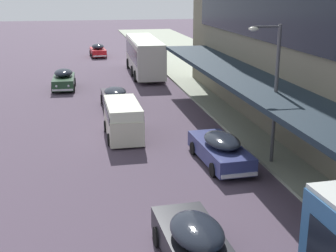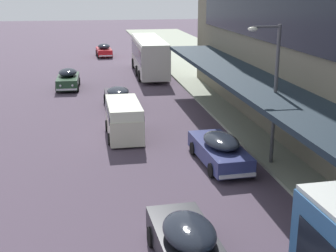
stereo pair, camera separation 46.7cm
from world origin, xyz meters
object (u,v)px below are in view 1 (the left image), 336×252
Objects in this scene: transit_bus_kerbside_front at (144,54)px; street_lamp at (272,84)px; sedan_oncoming_front at (115,97)px; vw_van at (123,117)px; sedan_trailing_near at (195,243)px; sedan_oncoming_rear at (64,79)px; sedan_second_near at (220,149)px; sedan_second_mid at (98,50)px.

transit_bus_kerbside_front is 1.78× the size of street_lamp.
sedan_oncoming_front is at bearing -107.47° from transit_bus_kerbside_front.
street_lamp is (6.15, -5.53, 2.74)m from vw_van.
sedan_trailing_near is at bearing -86.60° from vw_van.
sedan_second_near is at bearing -68.37° from sedan_oncoming_rear.
vw_van is 8.71m from street_lamp.
sedan_oncoming_rear is 0.98× the size of vw_van.
vw_van is (-0.77, 12.92, 0.32)m from sedan_trailing_near.
sedan_oncoming_front is 7.84m from sedan_oncoming_rear.
sedan_oncoming_front is 0.73× the size of street_lamp.
sedan_oncoming_rear is at bearing -101.69° from sedan_second_mid.
sedan_oncoming_rear is 0.98× the size of sedan_trailing_near.
transit_bus_kerbside_front reaches higher than sedan_trailing_near.
sedan_oncoming_rear is at bearing 116.78° from sedan_oncoming_front.
transit_bus_kerbside_front is 2.44× the size of sedan_oncoming_front.
transit_bus_kerbside_front is at bearing 95.14° from street_lamp.
street_lamp is at bearing -41.99° from vw_van.
sedan_trailing_near is at bearing -126.10° from street_lamp.
sedan_oncoming_rear is at bearing 103.99° from vw_van.
street_lamp reaches higher than sedan_trailing_near.
street_lamp reaches higher than sedan_oncoming_rear.
sedan_trailing_near is 0.73× the size of street_lamp.
vw_van is at bearing 93.40° from sedan_trailing_near.
sedan_oncoming_front is at bearing 91.80° from sedan_trailing_near.
sedan_trailing_near is at bearing -112.31° from sedan_second_near.
sedan_second_mid reaches higher than sedan_oncoming_front.
sedan_trailing_near is (4.14, -26.47, -0.01)m from sedan_oncoming_rear.
sedan_second_mid is 0.94× the size of sedan_trailing_near.
sedan_oncoming_front is (-3.82, -12.12, -1.20)m from transit_bus_kerbside_front.
sedan_oncoming_rear is (-7.35, -5.12, -1.13)m from transit_bus_kerbside_front.
transit_bus_kerbside_front is 24.38m from street_lamp.
sedan_second_near is 36.57m from sedan_second_mid.
vw_van reaches higher than sedan_oncoming_rear.
sedan_second_mid is 0.69× the size of street_lamp.
sedan_oncoming_front is at bearing 116.38° from street_lamp.
sedan_oncoming_rear is 18.17m from sedan_second_mid.
sedan_second_near is 1.10× the size of sedan_oncoming_front.
sedan_second_near is at bearing 167.13° from street_lamp.
street_lamp reaches higher than transit_bus_kerbside_front.
street_lamp is (5.99, -12.09, 3.12)m from sedan_oncoming_front.
sedan_second_mid is at bearing 99.00° from street_lamp.
sedan_second_mid is at bearing 89.44° from vw_van.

